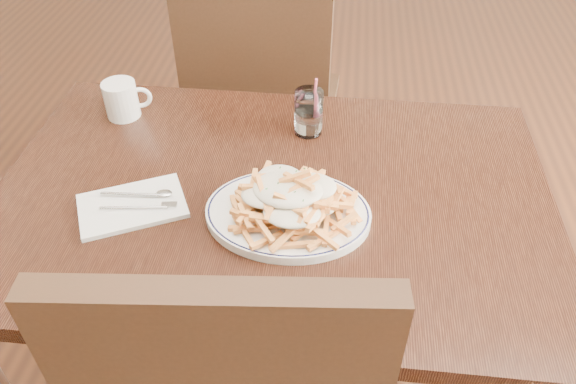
# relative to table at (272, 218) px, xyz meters

# --- Properties ---
(floor) EXTENTS (7.00, 7.00, 0.00)m
(floor) POSITION_rel_table_xyz_m (0.00, 0.00, -0.67)
(floor) COLOR black
(floor) RESTS_ON ground
(table) EXTENTS (1.20, 0.80, 0.75)m
(table) POSITION_rel_table_xyz_m (0.00, 0.00, 0.00)
(table) COLOR black
(table) RESTS_ON ground
(chair_far) EXTENTS (0.48, 0.48, 0.99)m
(chair_far) POSITION_rel_table_xyz_m (-0.13, 0.68, -0.11)
(chair_far) COLOR black
(chair_far) RESTS_ON ground
(fries_plate) EXTENTS (0.41, 0.38, 0.02)m
(fries_plate) POSITION_rel_table_xyz_m (0.04, -0.08, 0.09)
(fries_plate) COLOR white
(fries_plate) RESTS_ON table
(loaded_fries) EXTENTS (0.29, 0.25, 0.08)m
(loaded_fries) POSITION_rel_table_xyz_m (0.04, -0.08, 0.14)
(loaded_fries) COLOR #E79546
(loaded_fries) RESTS_ON fries_plate
(napkin) EXTENTS (0.25, 0.22, 0.01)m
(napkin) POSITION_rel_table_xyz_m (-0.28, -0.08, 0.08)
(napkin) COLOR white
(napkin) RESTS_ON table
(cutlery) EXTENTS (0.18, 0.08, 0.01)m
(cutlery) POSITION_rel_table_xyz_m (-0.28, -0.08, 0.09)
(cutlery) COLOR silver
(cutlery) RESTS_ON napkin
(water_glass) EXTENTS (0.07, 0.07, 0.15)m
(water_glass) POSITION_rel_table_xyz_m (0.06, 0.23, 0.13)
(water_glass) COLOR white
(water_glass) RESTS_ON table
(coffee_mug) EXTENTS (0.12, 0.08, 0.09)m
(coffee_mug) POSITION_rel_table_xyz_m (-0.41, 0.25, 0.12)
(coffee_mug) COLOR white
(coffee_mug) RESTS_ON table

